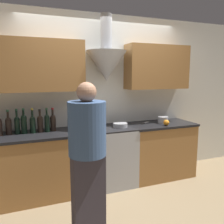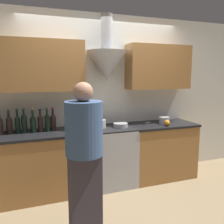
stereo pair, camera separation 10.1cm
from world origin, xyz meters
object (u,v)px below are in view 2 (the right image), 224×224
(wine_bottle_4, at_px, (18,123))
(wine_bottle_9, at_px, (53,121))
(stock_pot, at_px, (99,124))
(saucepan, at_px, (164,120))
(wine_bottle_5, at_px, (24,123))
(wine_bottle_2, at_px, (0,125))
(wine_bottle_7, at_px, (40,122))
(mixing_bowl, at_px, (121,125))
(stove_range, at_px, (110,156))
(wine_bottle_3, at_px, (9,124))
(wine_bottle_6, at_px, (33,123))
(wine_bottle_8, at_px, (47,122))
(orange_fruit, at_px, (167,123))
(person_foreground_left, at_px, (84,155))

(wine_bottle_4, xyz_separation_m, wine_bottle_9, (0.47, -0.00, -0.00))
(stock_pot, bearing_deg, saucepan, -2.95)
(wine_bottle_5, height_order, wine_bottle_9, wine_bottle_5)
(wine_bottle_5, xyz_separation_m, stock_pot, (1.04, -0.03, -0.08))
(wine_bottle_2, relative_size, wine_bottle_4, 0.98)
(wine_bottle_7, distance_m, mixing_bowl, 1.16)
(stove_range, height_order, wine_bottle_2, wine_bottle_2)
(wine_bottle_3, bearing_deg, wine_bottle_6, -4.64)
(wine_bottle_7, distance_m, stock_pot, 0.83)
(wine_bottle_4, distance_m, wine_bottle_8, 0.39)
(wine_bottle_9, bearing_deg, wine_bottle_2, -178.58)
(wine_bottle_8, relative_size, orange_fruit, 3.71)
(wine_bottle_7, bearing_deg, wine_bottle_6, -175.33)
(wine_bottle_9, bearing_deg, wine_bottle_5, -178.20)
(wine_bottle_5, xyz_separation_m, saucepan, (2.13, -0.09, -0.09))
(stove_range, xyz_separation_m, wine_bottle_4, (-1.28, 0.08, 0.58))
(wine_bottle_4, xyz_separation_m, orange_fruit, (2.16, -0.27, -0.09))
(wine_bottle_3, xyz_separation_m, wine_bottle_9, (0.57, -0.00, -0.00))
(wine_bottle_6, bearing_deg, wine_bottle_8, -0.95)
(wine_bottle_5, distance_m, wine_bottle_8, 0.30)
(stock_pot, distance_m, person_foreground_left, 1.18)
(stove_range, height_order, mixing_bowl, mixing_bowl)
(wine_bottle_5, distance_m, mixing_bowl, 1.37)
(wine_bottle_2, bearing_deg, mixing_bowl, -3.48)
(stove_range, height_order, stock_pot, stock_pot)
(wine_bottle_4, relative_size, person_foreground_left, 0.21)
(orange_fruit, relative_size, person_foreground_left, 0.06)
(wine_bottle_2, xyz_separation_m, wine_bottle_5, (0.30, 0.00, 0.01))
(wine_bottle_2, bearing_deg, orange_fruit, -6.16)
(wine_bottle_7, relative_size, person_foreground_left, 0.20)
(stock_pot, relative_size, orange_fruit, 2.38)
(wine_bottle_2, distance_m, wine_bottle_9, 0.68)
(wine_bottle_6, xyz_separation_m, mixing_bowl, (1.25, -0.09, -0.10))
(wine_bottle_5, bearing_deg, wine_bottle_7, -1.04)
(stove_range, bearing_deg, person_foreground_left, -121.19)
(wine_bottle_2, height_order, orange_fruit, wine_bottle_2)
(wine_bottle_5, bearing_deg, orange_fruit, -7.18)
(wine_bottle_2, height_order, wine_bottle_3, wine_bottle_3)
(stove_range, relative_size, saucepan, 5.43)
(wine_bottle_2, relative_size, orange_fruit, 3.67)
(wine_bottle_8, height_order, wine_bottle_9, wine_bottle_8)
(wine_bottle_2, height_order, saucepan, wine_bottle_2)
(wine_bottle_6, height_order, orange_fruit, wine_bottle_6)
(stove_range, relative_size, wine_bottle_5, 2.62)
(wine_bottle_9, height_order, orange_fruit, wine_bottle_9)
(wine_bottle_8, bearing_deg, saucepan, -2.37)
(wine_bottle_7, height_order, wine_bottle_9, wine_bottle_9)
(mixing_bowl, distance_m, orange_fruit, 0.73)
(wine_bottle_8, height_order, mixing_bowl, wine_bottle_8)
(stove_range, relative_size, wine_bottle_4, 2.65)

